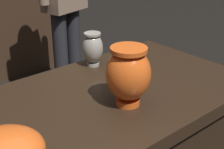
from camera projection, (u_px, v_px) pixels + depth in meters
vase_centerpiece at (128, 74)px, 1.11m from camera, size 0.15×0.15×0.20m
vase_tall_behind at (93, 48)px, 1.43m from camera, size 0.09×0.09×0.15m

